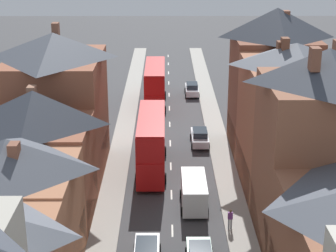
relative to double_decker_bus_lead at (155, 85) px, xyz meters
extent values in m
cube|color=#A8A399|center=(-3.29, -16.95, -2.75)|extent=(2.20, 104.00, 0.14)
cube|color=#A8A399|center=(6.91, -16.95, -2.75)|extent=(2.20, 104.00, 0.14)
cube|color=silver|center=(1.81, -30.95, -2.81)|extent=(0.14, 1.80, 0.01)
cube|color=silver|center=(1.81, -24.95, -2.81)|extent=(0.14, 1.80, 0.01)
cube|color=silver|center=(1.81, -18.95, -2.81)|extent=(0.14, 1.80, 0.01)
cube|color=silver|center=(1.81, -12.95, -2.81)|extent=(0.14, 1.80, 0.01)
cube|color=silver|center=(1.81, -6.95, -2.81)|extent=(0.14, 1.80, 0.01)
cube|color=silver|center=(1.81, -0.95, -2.81)|extent=(0.14, 1.80, 0.01)
cube|color=silver|center=(1.81, 5.05, -2.81)|extent=(0.14, 1.80, 0.01)
cube|color=silver|center=(1.81, 11.05, -2.81)|extent=(0.14, 1.80, 0.01)
cube|color=silver|center=(1.81, 17.05, -2.81)|extent=(0.14, 1.80, 0.01)
cube|color=silver|center=(1.81, 23.05, -2.81)|extent=(0.14, 1.80, 0.01)
cube|color=silver|center=(1.81, 29.05, -2.81)|extent=(0.14, 1.80, 0.01)
cube|color=#B2704C|center=(-8.39, -36.43, 0.97)|extent=(8.00, 7.86, 7.57)
pyramid|color=#474C56|center=(-8.39, -36.43, 5.75)|extent=(8.00, 7.86, 2.01)
cube|color=brown|center=(-7.69, -37.28, 6.28)|extent=(0.60, 0.90, 1.05)
cube|color=#935138|center=(-8.39, -28.87, 1.09)|extent=(8.00, 7.25, 7.82)
cube|color=#1E5133|center=(-4.45, -28.87, -1.22)|extent=(0.12, 6.67, 3.20)
pyramid|color=#383D47|center=(-8.39, -28.87, 6.31)|extent=(8.00, 7.25, 2.62)
cube|color=#99664C|center=(-8.69, -27.80, 6.98)|extent=(0.60, 0.90, 1.34)
cube|color=#935138|center=(-8.39, -20.05, 2.66)|extent=(8.00, 10.40, 10.96)
cube|color=black|center=(-4.45, -20.05, -1.22)|extent=(0.12, 9.57, 3.20)
pyramid|color=#474C56|center=(-8.39, -20.05, 9.19)|extent=(8.00, 10.40, 2.10)
cube|color=brown|center=(-8.67, -17.17, 9.90)|extent=(0.60, 0.90, 1.42)
cube|color=brown|center=(12.01, -32.25, 3.18)|extent=(8.00, 8.27, 11.99)
cube|color=maroon|center=(8.07, -32.25, -1.22)|extent=(0.12, 7.61, 3.20)
pyramid|color=#383D47|center=(12.01, -32.25, 10.30)|extent=(8.00, 8.27, 2.25)
cube|color=brown|center=(10.67, -33.69, 11.04)|extent=(0.60, 0.90, 1.48)
cube|color=#A36042|center=(12.01, -23.14, 2.68)|extent=(8.00, 9.94, 10.99)
cube|color=navy|center=(8.07, -23.14, -1.22)|extent=(0.12, 9.15, 3.20)
pyramid|color=#565B66|center=(12.01, -23.14, 9.06)|extent=(8.00, 9.94, 1.77)
cube|color=brown|center=(10.78, -22.71, 9.52)|extent=(0.60, 0.90, 0.94)
cube|color=brown|center=(11.00, -23.24, 9.72)|extent=(0.60, 0.90, 1.33)
cube|color=brown|center=(12.01, -14.37, 2.96)|extent=(8.00, 7.60, 11.56)
cube|color=olive|center=(8.07, -14.37, -1.22)|extent=(0.12, 6.99, 3.20)
pyramid|color=#383D47|center=(12.01, -14.37, 10.15)|extent=(8.00, 7.60, 2.82)
cube|color=brown|center=(12.87, -14.18, 10.70)|extent=(0.60, 0.90, 1.11)
cube|color=#B70F0F|center=(0.01, -0.02, -1.17)|extent=(2.44, 10.80, 2.50)
cube|color=#B70F0F|center=(0.01, -0.02, 1.23)|extent=(2.44, 10.58, 2.30)
cube|color=#B70F0F|center=(0.01, -0.02, 2.43)|extent=(2.39, 10.37, 0.10)
cube|color=#28333D|center=(0.01, 5.33, -0.97)|extent=(2.20, 0.10, 1.20)
cube|color=#28333D|center=(0.01, 5.33, 1.33)|extent=(2.20, 0.10, 1.10)
cube|color=#28333D|center=(-1.18, -0.02, -0.92)|extent=(0.06, 9.18, 0.90)
cube|color=#28333D|center=(-1.18, -0.02, 1.33)|extent=(0.06, 9.18, 0.90)
cube|color=yellow|center=(0.01, 5.33, 2.13)|extent=(1.34, 0.08, 0.32)
cylinder|color=black|center=(-1.21, 3.32, -2.32)|extent=(0.30, 1.00, 1.00)
cylinder|color=black|center=(1.23, 3.32, -2.32)|extent=(0.30, 1.00, 1.00)
cylinder|color=black|center=(-1.21, -2.99, -2.32)|extent=(0.30, 1.00, 1.00)
cylinder|color=black|center=(1.23, -2.99, -2.32)|extent=(0.30, 1.00, 1.00)
cube|color=red|center=(0.01, -19.74, -1.17)|extent=(2.44, 10.80, 2.50)
cube|color=red|center=(0.01, -19.74, 1.23)|extent=(2.44, 10.58, 2.30)
cube|color=red|center=(0.01, -19.74, 2.43)|extent=(2.39, 10.37, 0.10)
cube|color=#28333D|center=(0.01, -14.39, -0.97)|extent=(2.20, 0.10, 1.20)
cube|color=#28333D|center=(0.01, -14.39, 1.33)|extent=(2.20, 0.10, 1.10)
cube|color=#28333D|center=(-1.18, -19.74, -0.92)|extent=(0.06, 9.18, 0.90)
cube|color=#28333D|center=(-1.18, -19.74, 1.33)|extent=(0.06, 9.18, 0.90)
cube|color=yellow|center=(0.01, -14.39, 2.13)|extent=(1.34, 0.08, 0.32)
cylinder|color=black|center=(-1.21, -16.40, -2.32)|extent=(0.30, 1.00, 1.00)
cylinder|color=black|center=(1.23, -16.40, -2.32)|extent=(0.30, 1.00, 1.00)
cylinder|color=black|center=(-1.21, -22.71, -2.32)|extent=(0.30, 1.00, 1.00)
cylinder|color=black|center=(1.23, -22.71, -2.32)|extent=(0.30, 1.00, 1.00)
cube|color=#28333D|center=(3.61, -35.96, -1.53)|extent=(1.46, 2.25, 0.60)
cylinder|color=black|center=(2.76, -34.34, -2.51)|extent=(0.20, 0.62, 0.62)
cylinder|color=black|center=(4.46, -34.34, -2.51)|extent=(0.20, 0.62, 0.62)
cube|color=#28333D|center=(0.01, -35.40, -1.49)|extent=(1.46, 2.17, 0.60)
cylinder|color=black|center=(-0.84, -33.84, -2.51)|extent=(0.20, 0.62, 0.62)
cylinder|color=black|center=(0.86, -33.84, -2.51)|extent=(0.20, 0.62, 0.62)
cube|color=silver|center=(0.01, 9.16, -2.12)|extent=(1.70, 4.45, 0.77)
cube|color=#28333D|center=(0.01, 8.93, -1.44)|extent=(1.46, 2.22, 0.60)
cylinder|color=black|center=(-0.84, 10.53, -2.51)|extent=(0.20, 0.62, 0.62)
cylinder|color=black|center=(0.86, 10.53, -2.51)|extent=(0.20, 0.62, 0.62)
cylinder|color=black|center=(-0.84, 7.78, -2.51)|extent=(0.20, 0.62, 0.62)
cylinder|color=black|center=(0.86, 7.78, -2.51)|extent=(0.20, 0.62, 0.62)
cube|color=silver|center=(4.91, -13.17, -2.12)|extent=(1.70, 4.51, 0.77)
cube|color=#28333D|center=(4.91, -13.39, -1.44)|extent=(1.46, 2.25, 0.60)
cylinder|color=black|center=(4.06, -11.77, -2.51)|extent=(0.20, 0.62, 0.62)
cylinder|color=black|center=(5.76, -11.77, -2.51)|extent=(0.20, 0.62, 0.62)
cylinder|color=black|center=(4.06, -14.56, -2.51)|extent=(0.20, 0.62, 0.62)
cylinder|color=black|center=(5.76, -14.56, -2.51)|extent=(0.20, 0.62, 0.62)
cube|color=silver|center=(4.91, 4.97, -2.12)|extent=(1.70, 4.53, 0.78)
cube|color=#28333D|center=(4.91, 4.74, -1.43)|extent=(1.46, 2.26, 0.60)
cylinder|color=black|center=(4.06, 6.37, -2.51)|extent=(0.20, 0.62, 0.62)
cylinder|color=black|center=(5.76, 6.37, -2.51)|extent=(0.20, 0.62, 0.62)
cylinder|color=black|center=(4.06, 3.57, -2.51)|extent=(0.20, 0.62, 0.62)
cylinder|color=black|center=(5.76, 3.57, -2.51)|extent=(0.20, 0.62, 0.62)
cube|color=white|center=(3.61, -27.07, -1.46)|extent=(1.96, 5.20, 2.10)
cube|color=#28333D|center=(3.61, -24.52, -1.16)|extent=(1.76, 0.10, 0.90)
cylinder|color=black|center=(2.63, -25.51, -2.46)|extent=(0.24, 0.72, 0.72)
cylinder|color=black|center=(4.59, -25.51, -2.46)|extent=(0.24, 0.72, 0.72)
cylinder|color=black|center=(2.63, -28.63, -2.46)|extent=(0.24, 0.72, 0.72)
cylinder|color=black|center=(4.59, -28.63, -2.46)|extent=(0.24, 0.72, 0.72)
cylinder|color=gray|center=(6.07, -30.90, -2.26)|extent=(0.14, 0.14, 0.84)
cylinder|color=gray|center=(6.25, -30.90, -2.26)|extent=(0.14, 0.14, 0.84)
cube|color=#723384|center=(6.16, -30.90, -1.57)|extent=(0.36, 0.22, 0.54)
sphere|color=brown|center=(6.16, -30.90, -1.18)|extent=(0.22, 0.22, 0.22)
camera|label=1|loc=(1.29, -68.14, 18.97)|focal=60.00mm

